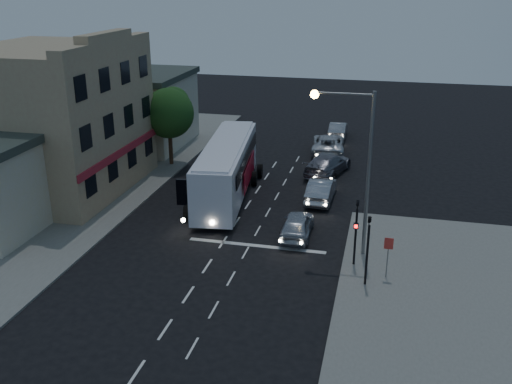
% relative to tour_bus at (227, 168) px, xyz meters
% --- Properties ---
extents(ground, '(120.00, 120.00, 0.00)m').
position_rel_tour_bus_xyz_m(ground, '(1.80, -9.18, -2.12)').
color(ground, black).
extents(sidewalk_near, '(12.00, 24.00, 0.12)m').
position_rel_tour_bus_xyz_m(sidewalk_near, '(14.80, -13.18, -2.06)').
color(sidewalk_near, slate).
rests_on(sidewalk_near, ground).
extents(sidewalk_far, '(12.00, 50.00, 0.12)m').
position_rel_tour_bus_xyz_m(sidewalk_far, '(-11.20, -1.18, -2.06)').
color(sidewalk_far, slate).
rests_on(sidewalk_far, ground).
extents(road_markings, '(8.00, 30.55, 0.01)m').
position_rel_tour_bus_xyz_m(road_markings, '(3.08, -5.87, -2.11)').
color(road_markings, silver).
rests_on(road_markings, ground).
extents(tour_bus, '(4.19, 13.00, 3.91)m').
position_rel_tour_bus_xyz_m(tour_bus, '(0.00, 0.00, 0.00)').
color(tour_bus, white).
rests_on(tour_bus, ground).
extents(car_suv, '(1.82, 4.33, 1.46)m').
position_rel_tour_bus_xyz_m(car_suv, '(5.83, -5.38, -1.38)').
color(car_suv, '#A1A8B5').
rests_on(car_suv, ground).
extents(car_sedan_a, '(1.73, 4.68, 1.53)m').
position_rel_tour_bus_xyz_m(car_sedan_a, '(6.49, 0.74, -1.35)').
color(car_sedan_a, '#9B9EA8').
rests_on(car_sedan_a, ground).
extents(car_sedan_b, '(3.66, 6.02, 1.63)m').
position_rel_tour_bus_xyz_m(car_sedan_b, '(6.28, 6.48, -1.30)').
color(car_sedan_b, slate).
rests_on(car_sedan_b, ground).
extents(car_sedan_c, '(3.22, 6.11, 1.64)m').
position_rel_tour_bus_xyz_m(car_sedan_c, '(5.69, 12.14, -1.30)').
color(car_sedan_c, silver).
rests_on(car_sedan_c, ground).
extents(car_extra, '(1.62, 4.49, 1.47)m').
position_rel_tour_bus_xyz_m(car_extra, '(6.02, 17.63, -1.38)').
color(car_extra, '#9E9DA3').
rests_on(car_extra, ground).
extents(traffic_signal_main, '(0.25, 0.35, 4.10)m').
position_rel_tour_bus_xyz_m(traffic_signal_main, '(9.40, -8.40, 0.30)').
color(traffic_signal_main, black).
rests_on(traffic_signal_main, sidewalk_near).
extents(traffic_signal_side, '(0.18, 0.15, 4.10)m').
position_rel_tour_bus_xyz_m(traffic_signal_side, '(10.10, -10.38, 0.30)').
color(traffic_signal_side, black).
rests_on(traffic_signal_side, sidewalk_near).
extents(regulatory_sign, '(0.45, 0.12, 2.20)m').
position_rel_tour_bus_xyz_m(regulatory_sign, '(11.10, -9.42, -0.52)').
color(regulatory_sign, slate).
rests_on(regulatory_sign, sidewalk_near).
extents(streetlight, '(3.32, 0.44, 9.00)m').
position_rel_tour_bus_xyz_m(streetlight, '(9.14, -6.98, 3.62)').
color(streetlight, slate).
rests_on(streetlight, sidewalk_near).
extents(main_building, '(10.12, 12.00, 11.00)m').
position_rel_tour_bus_xyz_m(main_building, '(-12.16, -1.18, 3.04)').
color(main_building, tan).
rests_on(main_building, sidewalk_far).
extents(low_building_north, '(9.40, 9.40, 6.50)m').
position_rel_tour_bus_xyz_m(low_building_north, '(-11.70, 10.82, 1.28)').
color(low_building_north, beige).
rests_on(low_building_north, sidewalk_far).
extents(street_tree, '(4.00, 4.00, 6.20)m').
position_rel_tour_bus_xyz_m(street_tree, '(-6.41, 5.85, 2.38)').
color(street_tree, black).
rests_on(street_tree, sidewalk_far).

